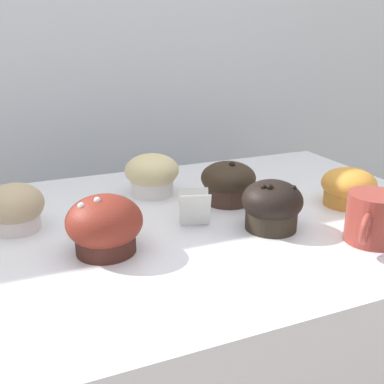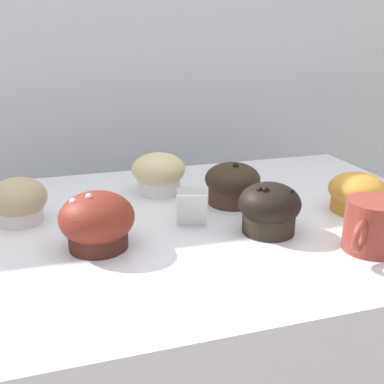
% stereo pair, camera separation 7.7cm
% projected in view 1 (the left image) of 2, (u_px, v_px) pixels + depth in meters
% --- Properties ---
extents(wall_back, '(3.20, 0.10, 1.80)m').
position_uv_depth(wall_back, '(104.00, 145.00, 1.29)').
color(wall_back, silver).
rests_on(wall_back, ground).
extents(muffin_front_center, '(0.10, 0.10, 0.08)m').
position_uv_depth(muffin_front_center, '(228.00, 182.00, 0.85)').
color(muffin_front_center, '#402921').
rests_on(muffin_front_center, display_counter).
extents(muffin_back_left, '(0.10, 0.10, 0.08)m').
position_uv_depth(muffin_back_left, '(272.00, 205.00, 0.73)').
color(muffin_back_left, '#2C251B').
rests_on(muffin_back_left, display_counter).
extents(muffin_back_right, '(0.11, 0.11, 0.09)m').
position_uv_depth(muffin_back_right, '(105.00, 226.00, 0.65)').
color(muffin_back_right, '#442019').
rests_on(muffin_back_right, display_counter).
extents(muffin_front_left, '(0.11, 0.11, 0.08)m').
position_uv_depth(muffin_front_left, '(153.00, 174.00, 0.89)').
color(muffin_front_left, white).
rests_on(muffin_front_left, display_counter).
extents(muffin_front_right, '(0.10, 0.10, 0.07)m').
position_uv_depth(muffin_front_right, '(348.00, 187.00, 0.83)').
color(muffin_front_right, '#CD8634').
rests_on(muffin_front_right, display_counter).
extents(muffin_back_center, '(0.09, 0.09, 0.08)m').
position_uv_depth(muffin_back_center, '(15.00, 208.00, 0.72)').
color(muffin_back_center, silver).
rests_on(muffin_back_center, display_counter).
extents(coffee_cup, '(0.11, 0.09, 0.08)m').
position_uv_depth(coffee_cup, '(373.00, 217.00, 0.68)').
color(coffee_cup, '#99382D').
rests_on(coffee_cup, display_counter).
extents(price_card, '(0.06, 0.05, 0.06)m').
position_uv_depth(price_card, '(194.00, 208.00, 0.74)').
color(price_card, white).
rests_on(price_card, display_counter).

